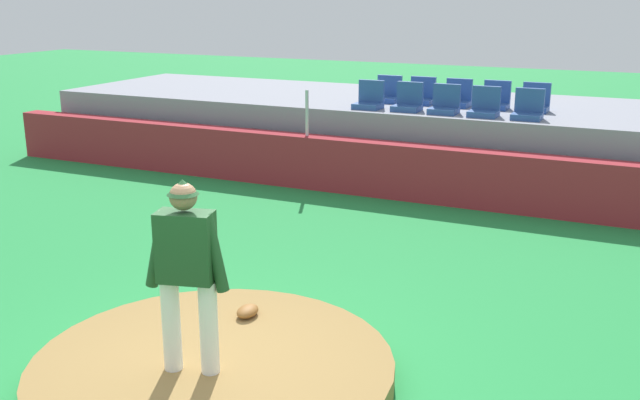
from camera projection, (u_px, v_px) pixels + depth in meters
ground_plane at (214, 382)px, 6.70m from camera, size 60.00×60.00×0.00m
pitchers_mound at (213, 371)px, 6.67m from camera, size 3.28×3.28×0.22m
pitcher at (187, 263)px, 6.18m from camera, size 0.75×0.36×1.72m
baseball at (215, 345)px, 6.84m from camera, size 0.07×0.07×0.07m
fielding_glove at (248, 311)px, 7.51m from camera, size 0.22×0.31×0.11m
brick_barrier at (427, 174)px, 12.34m from camera, size 17.65×0.40×0.94m
fence_post_left at (307, 113)px, 13.01m from camera, size 0.06×0.06×0.81m
bleacher_platform at (463, 138)px, 14.32m from camera, size 16.70×3.80×1.36m
stadium_chair_0 at (369, 100)px, 13.44m from camera, size 0.48×0.44×0.50m
stadium_chair_1 at (408, 102)px, 13.18m from camera, size 0.48×0.44×0.50m
stadium_chair_2 at (445, 104)px, 12.89m from camera, size 0.48×0.44×0.50m
stadium_chair_3 at (485, 107)px, 12.59m from camera, size 0.48×0.44×0.50m
stadium_chair_4 at (528, 110)px, 12.31m from camera, size 0.48×0.44×0.50m
stadium_chair_5 at (388, 94)px, 14.21m from camera, size 0.48×0.44×0.50m
stadium_chair_6 at (421, 95)px, 13.98m from camera, size 0.48×0.44×0.50m
stadium_chair_7 at (458, 98)px, 13.67m from camera, size 0.48×0.44×0.50m
stadium_chair_8 at (496, 100)px, 13.39m from camera, size 0.48×0.44×0.50m
stadium_chair_9 at (535, 102)px, 13.09m from camera, size 0.48×0.44×0.50m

